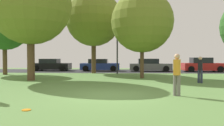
{
  "coord_description": "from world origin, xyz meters",
  "views": [
    {
      "loc": [
        0.71,
        -9.21,
        1.64
      ],
      "look_at": [
        0.0,
        2.5,
        1.3
      ],
      "focal_mm": 36.33,
      "sensor_mm": 36.0,
      "label": 1
    }
  ],
  "objects_px": {
    "frisbee_disc": "(26,110)",
    "parked_car_black": "(51,65)",
    "oak_tree_right": "(142,22)",
    "parked_car_blue": "(100,65)",
    "street_lamp_post": "(117,50)",
    "birch_tree_lone": "(30,4)",
    "person_thrower": "(200,69)",
    "parked_car_grey": "(150,65)",
    "parked_car_red": "(202,65)",
    "oak_tree_center": "(4,25)",
    "person_catcher": "(177,72)",
    "maple_tree_far": "(94,19)"
  },
  "relations": [
    {
      "from": "maple_tree_far",
      "to": "street_lamp_post",
      "type": "bearing_deg",
      "value": -15.55
    },
    {
      "from": "oak_tree_right",
      "to": "parked_car_red",
      "type": "xyz_separation_m",
      "value": [
        7.03,
        7.69,
        -3.57
      ]
    },
    {
      "from": "parked_car_grey",
      "to": "parked_car_blue",
      "type": "bearing_deg",
      "value": 178.09
    },
    {
      "from": "person_catcher",
      "to": "parked_car_blue",
      "type": "height_order",
      "value": "person_catcher"
    },
    {
      "from": "frisbee_disc",
      "to": "parked_car_black",
      "type": "relative_size",
      "value": 0.06
    },
    {
      "from": "person_catcher",
      "to": "parked_car_black",
      "type": "bearing_deg",
      "value": 61.3
    },
    {
      "from": "person_thrower",
      "to": "parked_car_black",
      "type": "distance_m",
      "value": 17.28
    },
    {
      "from": "oak_tree_right",
      "to": "parked_car_black",
      "type": "height_order",
      "value": "oak_tree_right"
    },
    {
      "from": "parked_car_grey",
      "to": "birch_tree_lone",
      "type": "bearing_deg",
      "value": -131.63
    },
    {
      "from": "parked_car_blue",
      "to": "frisbee_disc",
      "type": "bearing_deg",
      "value": -90.25
    },
    {
      "from": "parked_car_blue",
      "to": "street_lamp_post",
      "type": "xyz_separation_m",
      "value": [
        2.12,
        -4.06,
        1.62
      ]
    },
    {
      "from": "frisbee_disc",
      "to": "person_thrower",
      "type": "bearing_deg",
      "value": 44.83
    },
    {
      "from": "parked_car_grey",
      "to": "parked_car_red",
      "type": "distance_m",
      "value": 5.61
    },
    {
      "from": "birch_tree_lone",
      "to": "oak_tree_center",
      "type": "distance_m",
      "value": 6.5
    },
    {
      "from": "person_thrower",
      "to": "street_lamp_post",
      "type": "height_order",
      "value": "street_lamp_post"
    },
    {
      "from": "parked_car_blue",
      "to": "oak_tree_center",
      "type": "bearing_deg",
      "value": -144.18
    },
    {
      "from": "frisbee_disc",
      "to": "street_lamp_post",
      "type": "relative_size",
      "value": 0.06
    },
    {
      "from": "person_thrower",
      "to": "parked_car_black",
      "type": "relative_size",
      "value": 0.39
    },
    {
      "from": "birch_tree_lone",
      "to": "oak_tree_center",
      "type": "relative_size",
      "value": 1.2
    },
    {
      "from": "person_catcher",
      "to": "frisbee_disc",
      "type": "distance_m",
      "value": 5.94
    },
    {
      "from": "frisbee_disc",
      "to": "parked_car_grey",
      "type": "height_order",
      "value": "parked_car_grey"
    },
    {
      "from": "frisbee_disc",
      "to": "oak_tree_center",
      "type": "bearing_deg",
      "value": 120.96
    },
    {
      "from": "birch_tree_lone",
      "to": "parked_car_black",
      "type": "distance_m",
      "value": 11.57
    },
    {
      "from": "parked_car_red",
      "to": "maple_tree_far",
      "type": "bearing_deg",
      "value": -165.93
    },
    {
      "from": "parked_car_grey",
      "to": "street_lamp_post",
      "type": "height_order",
      "value": "street_lamp_post"
    },
    {
      "from": "parked_car_grey",
      "to": "parked_car_red",
      "type": "height_order",
      "value": "parked_car_red"
    },
    {
      "from": "maple_tree_far",
      "to": "parked_car_red",
      "type": "height_order",
      "value": "maple_tree_far"
    },
    {
      "from": "person_catcher",
      "to": "parked_car_red",
      "type": "relative_size",
      "value": 0.41
    },
    {
      "from": "oak_tree_right",
      "to": "parked_car_red",
      "type": "height_order",
      "value": "oak_tree_right"
    },
    {
      "from": "oak_tree_center",
      "to": "frisbee_disc",
      "type": "relative_size",
      "value": 24.71
    },
    {
      "from": "parked_car_blue",
      "to": "parked_car_black",
      "type": "bearing_deg",
      "value": -179.87
    },
    {
      "from": "oak_tree_center",
      "to": "frisbee_disc",
      "type": "xyz_separation_m",
      "value": [
        7.86,
        -13.1,
        -4.42
      ]
    },
    {
      "from": "oak_tree_right",
      "to": "person_thrower",
      "type": "relative_size",
      "value": 4.07
    },
    {
      "from": "oak_tree_center",
      "to": "person_catcher",
      "type": "relative_size",
      "value": 3.81
    },
    {
      "from": "birch_tree_lone",
      "to": "person_thrower",
      "type": "relative_size",
      "value": 4.91
    },
    {
      "from": "birch_tree_lone",
      "to": "parked_car_red",
      "type": "relative_size",
      "value": 1.87
    },
    {
      "from": "maple_tree_far",
      "to": "person_thrower",
      "type": "xyz_separation_m",
      "value": [
        7.71,
        -7.89,
        -4.44
      ]
    },
    {
      "from": "oak_tree_right",
      "to": "birch_tree_lone",
      "type": "xyz_separation_m",
      "value": [
        -7.67,
        -2.19,
        0.93
      ]
    },
    {
      "from": "maple_tree_far",
      "to": "parked_car_black",
      "type": "relative_size",
      "value": 1.91
    },
    {
      "from": "frisbee_disc",
      "to": "street_lamp_post",
      "type": "height_order",
      "value": "street_lamp_post"
    },
    {
      "from": "oak_tree_right",
      "to": "parked_car_black",
      "type": "xyz_separation_m",
      "value": [
        -9.75,
        8.23,
        -3.63
      ]
    },
    {
      "from": "maple_tree_far",
      "to": "parked_car_grey",
      "type": "relative_size",
      "value": 1.77
    },
    {
      "from": "parked_car_blue",
      "to": "street_lamp_post",
      "type": "bearing_deg",
      "value": -62.44
    },
    {
      "from": "parked_car_blue",
      "to": "street_lamp_post",
      "type": "distance_m",
      "value": 4.86
    },
    {
      "from": "person_thrower",
      "to": "parked_car_grey",
      "type": "distance_m",
      "value": 11.28
    },
    {
      "from": "frisbee_disc",
      "to": "street_lamp_post",
      "type": "distance_m",
      "value": 15.1
    },
    {
      "from": "parked_car_grey",
      "to": "parked_car_red",
      "type": "relative_size",
      "value": 1.07
    },
    {
      "from": "birch_tree_lone",
      "to": "street_lamp_post",
      "type": "relative_size",
      "value": 1.77
    },
    {
      "from": "person_thrower",
      "to": "frisbee_disc",
      "type": "xyz_separation_m",
      "value": [
        -7.57,
        -7.53,
        -0.88
      ]
    },
    {
      "from": "oak_tree_right",
      "to": "person_catcher",
      "type": "xyz_separation_m",
      "value": [
        0.89,
        -7.74,
        -3.28
      ]
    }
  ]
}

